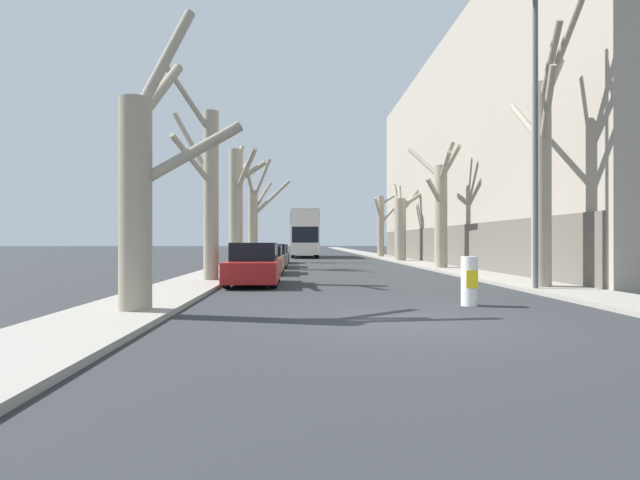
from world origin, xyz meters
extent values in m
plane|color=#2B2D30|center=(0.00, 0.00, 0.00)|extent=(300.00, 300.00, 0.00)
cube|color=gray|center=(-5.95, 50.00, 0.06)|extent=(2.27, 120.00, 0.12)
cube|color=gray|center=(5.95, 50.00, 0.06)|extent=(2.27, 120.00, 0.12)
cube|color=#9E9384|center=(12.09, 23.75, 7.30)|extent=(10.00, 38.03, 14.60)
cube|color=#5E584F|center=(7.07, 23.75, 1.25)|extent=(0.12, 37.27, 2.50)
cylinder|color=gray|center=(-5.61, 1.16, 2.30)|extent=(0.68, 0.68, 4.59)
cylinder|color=gray|center=(-4.53, 1.37, 3.45)|extent=(2.32, 0.68, 1.56)
cylinder|color=gray|center=(-5.15, 1.68, 5.55)|extent=(1.24, 1.36, 2.80)
cylinder|color=gray|center=(-5.43, 2.25, 5.03)|extent=(0.63, 2.38, 2.12)
cylinder|color=gray|center=(-5.47, 9.43, 3.24)|extent=(0.56, 0.56, 6.48)
cylinder|color=gray|center=(-5.96, 8.42, 4.44)|extent=(1.18, 2.20, 1.58)
cylinder|color=gray|center=(-6.22, 9.70, 5.19)|extent=(1.72, 0.80, 2.70)
cylinder|color=gray|center=(-6.24, 8.90, 6.80)|extent=(1.76, 1.30, 2.47)
cylinder|color=gray|center=(-5.74, 18.85, 3.38)|extent=(0.78, 0.78, 6.75)
cylinder|color=gray|center=(-5.12, 17.98, 5.40)|extent=(1.57, 2.06, 2.36)
cylinder|color=gray|center=(-5.49, 19.59, 5.59)|extent=(0.80, 1.72, 1.37)
cylinder|color=gray|center=(-5.64, 19.55, 6.27)|extent=(0.49, 1.65, 1.96)
cylinder|color=gray|center=(-4.89, 18.66, 5.46)|extent=(1.90, 0.69, 1.28)
cylinder|color=gray|center=(-5.61, 27.79, 2.68)|extent=(0.71, 0.71, 5.36)
cylinder|color=gray|center=(-4.99, 28.34, 4.89)|extent=(1.56, 1.41, 2.43)
cylinder|color=gray|center=(-4.25, 27.89, 4.78)|extent=(2.91, 0.46, 2.80)
cylinder|color=gray|center=(-4.93, 27.24, 6.07)|extent=(1.67, 1.44, 3.09)
cylinder|color=gray|center=(-5.73, 27.10, 5.77)|extent=(0.53, 1.60, 1.55)
cylinder|color=gray|center=(5.66, 6.22, 3.34)|extent=(0.61, 0.61, 6.67)
cylinder|color=gray|center=(6.08, 6.39, 6.68)|extent=(1.10, 0.61, 1.80)
cylinder|color=gray|center=(5.56, 5.46, 7.00)|extent=(0.45, 1.74, 2.18)
cylinder|color=gray|center=(5.53, 5.58, 5.65)|extent=(0.51, 1.51, 2.42)
cylinder|color=gray|center=(5.75, 7.51, 5.70)|extent=(0.40, 2.71, 2.01)
cylinder|color=gray|center=(5.87, 5.37, 7.36)|extent=(0.67, 1.93, 2.90)
cylinder|color=gray|center=(5.68, 17.71, 2.88)|extent=(0.71, 0.71, 5.76)
cylinder|color=gray|center=(5.63, 16.76, 5.56)|extent=(0.34, 2.04, 1.45)
cylinder|color=gray|center=(5.94, 16.89, 5.76)|extent=(0.80, 1.86, 1.76)
cylinder|color=gray|center=(5.06, 18.77, 6.03)|extent=(1.53, 2.39, 2.12)
cylinder|color=gray|center=(5.91, 17.36, 6.10)|extent=(0.80, 1.02, 1.76)
cylinder|color=gray|center=(5.13, 17.05, 4.27)|extent=(1.37, 1.57, 1.41)
cylinder|color=gray|center=(5.49, 27.90, 2.40)|extent=(0.86, 0.86, 4.79)
cylinder|color=gray|center=(5.58, 28.53, 5.05)|extent=(0.51, 1.54, 1.78)
cylinder|color=gray|center=(5.44, 28.82, 4.78)|extent=(0.41, 2.09, 2.68)
cylinder|color=gray|center=(6.21, 28.10, 4.56)|extent=(1.73, 0.74, 1.94)
cylinder|color=gray|center=(6.90, 27.98, 5.03)|extent=(3.01, 0.47, 2.07)
cylinder|color=gray|center=(5.69, 38.21, 2.96)|extent=(0.66, 0.66, 5.92)
cylinder|color=gray|center=(5.34, 37.61, 4.71)|extent=(1.00, 1.49, 2.02)
cylinder|color=gray|center=(6.43, 38.47, 4.08)|extent=(1.72, 0.79, 1.78)
cylinder|color=gray|center=(6.45, 38.06, 5.59)|extent=(1.69, 0.55, 1.17)
cube|color=silver|center=(-1.62, 39.38, 1.64)|extent=(2.59, 10.08, 2.59)
cube|color=silver|center=(-1.62, 39.38, 3.64)|extent=(2.54, 9.88, 1.41)
cube|color=#B8B1A9|center=(-1.62, 39.38, 4.40)|extent=(2.54, 9.88, 0.12)
cube|color=black|center=(-1.62, 39.38, 2.14)|extent=(2.62, 8.87, 1.34)
cube|color=black|center=(-1.62, 39.38, 3.71)|extent=(2.62, 8.87, 1.07)
cube|color=black|center=(-1.62, 34.36, 2.14)|extent=(2.33, 0.06, 1.41)
cylinder|color=black|center=(-2.75, 36.36, 0.50)|extent=(0.30, 1.00, 1.00)
cylinder|color=black|center=(-0.50, 36.36, 0.50)|extent=(0.30, 1.00, 1.00)
cylinder|color=black|center=(-2.75, 42.20, 0.50)|extent=(0.30, 1.00, 1.00)
cylinder|color=black|center=(-0.50, 42.20, 0.50)|extent=(0.30, 1.00, 1.00)
cube|color=maroon|center=(-3.77, 8.36, 0.53)|extent=(1.79, 4.13, 0.69)
cube|color=black|center=(-3.77, 8.61, 1.20)|extent=(1.58, 2.15, 0.64)
cylinder|color=black|center=(-4.55, 7.12, 0.34)|extent=(0.20, 0.68, 0.68)
cylinder|color=black|center=(-2.98, 7.12, 0.34)|extent=(0.20, 0.68, 0.68)
cylinder|color=black|center=(-4.55, 9.60, 0.34)|extent=(0.20, 0.68, 0.68)
cylinder|color=black|center=(-2.98, 9.60, 0.34)|extent=(0.20, 0.68, 0.68)
cube|color=olive|center=(-3.77, 14.57, 0.51)|extent=(1.70, 4.09, 0.66)
cube|color=black|center=(-3.77, 14.81, 1.10)|extent=(1.50, 2.13, 0.51)
cylinder|color=black|center=(-4.51, 13.34, 0.33)|extent=(0.20, 0.65, 0.65)
cylinder|color=black|center=(-3.03, 13.34, 0.33)|extent=(0.20, 0.65, 0.65)
cylinder|color=black|center=(-4.51, 15.79, 0.33)|extent=(0.20, 0.65, 0.65)
cylinder|color=black|center=(-3.03, 15.79, 0.33)|extent=(0.20, 0.65, 0.65)
cube|color=#4C5156|center=(-3.77, 20.33, 0.48)|extent=(1.79, 4.54, 0.61)
cube|color=black|center=(-3.77, 20.60, 1.09)|extent=(1.58, 2.36, 0.60)
cylinder|color=black|center=(-4.55, 18.97, 0.32)|extent=(0.20, 0.65, 0.65)
cylinder|color=black|center=(-2.98, 18.97, 0.32)|extent=(0.20, 0.65, 0.65)
cylinder|color=black|center=(-4.55, 21.69, 0.32)|extent=(0.20, 0.65, 0.65)
cylinder|color=black|center=(-2.98, 21.69, 0.32)|extent=(0.20, 0.65, 0.65)
cube|color=black|center=(-3.77, 26.00, 0.46)|extent=(1.77, 4.04, 0.56)
cube|color=black|center=(-3.77, 26.24, 1.04)|extent=(1.56, 2.10, 0.60)
cylinder|color=black|center=(-4.54, 24.79, 0.34)|extent=(0.20, 0.67, 0.67)
cylinder|color=black|center=(-2.99, 24.79, 0.34)|extent=(0.20, 0.67, 0.67)
cylinder|color=black|center=(-4.54, 27.21, 0.34)|extent=(0.20, 0.67, 0.67)
cylinder|color=black|center=(-2.99, 27.21, 0.34)|extent=(0.20, 0.67, 0.67)
cylinder|color=#4C4F54|center=(5.15, 5.57, 4.65)|extent=(0.16, 0.16, 9.30)
cylinder|color=white|center=(1.99, 2.43, 0.60)|extent=(0.40, 0.40, 1.20)
cube|color=yellow|center=(1.99, 2.22, 0.66)|extent=(0.28, 0.01, 0.43)
camera|label=1|loc=(-2.14, -9.53, 1.57)|focal=28.00mm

